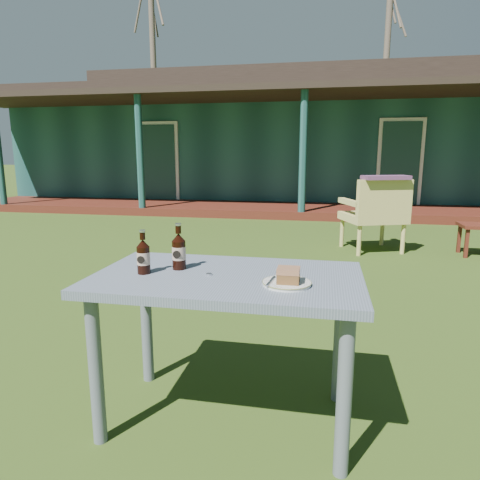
% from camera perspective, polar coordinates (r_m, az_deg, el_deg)
% --- Properties ---
extents(ground, '(80.00, 80.00, 0.00)m').
position_cam_1_polar(ground, '(3.65, 3.98, -8.66)').
color(ground, '#334916').
extents(pavilion, '(15.80, 8.30, 3.45)m').
position_cam_1_polar(pavilion, '(12.81, 9.50, 12.88)').
color(pavilion, '#1B4644').
rests_on(pavilion, ground).
extents(tree_left, '(0.28, 0.28, 10.50)m').
position_cam_1_polar(tree_left, '(22.89, -11.43, 21.30)').
color(tree_left, brown).
rests_on(tree_left, ground).
extents(tree_mid, '(0.28, 0.28, 9.50)m').
position_cam_1_polar(tree_mid, '(22.33, 18.78, 19.88)').
color(tree_mid, brown).
rests_on(tree_mid, ground).
extents(cafe_table, '(1.20, 0.70, 0.72)m').
position_cam_1_polar(cafe_table, '(1.96, -1.71, -7.50)').
color(cafe_table, slate).
rests_on(cafe_table, ground).
extents(plate, '(0.20, 0.20, 0.01)m').
position_cam_1_polar(plate, '(1.79, 6.26, -5.72)').
color(plate, silver).
rests_on(plate, cafe_table).
extents(cake_slice, '(0.09, 0.09, 0.06)m').
position_cam_1_polar(cake_slice, '(1.77, 6.47, -4.66)').
color(cake_slice, brown).
rests_on(cake_slice, plate).
extents(fork, '(0.03, 0.14, 0.00)m').
position_cam_1_polar(fork, '(1.79, 4.15, -5.47)').
color(fork, silver).
rests_on(fork, plate).
extents(cola_bottle_near, '(0.06, 0.07, 0.22)m').
position_cam_1_polar(cola_bottle_near, '(2.02, -8.16, -1.45)').
color(cola_bottle_near, black).
rests_on(cola_bottle_near, cafe_table).
extents(cola_bottle_far, '(0.06, 0.06, 0.20)m').
position_cam_1_polar(cola_bottle_far, '(1.98, -12.76, -2.12)').
color(cola_bottle_far, black).
rests_on(cola_bottle_far, cafe_table).
extents(bottle_cap, '(0.03, 0.03, 0.01)m').
position_cam_1_polar(bottle_cap, '(1.93, -4.15, -4.57)').
color(bottle_cap, silver).
rests_on(bottle_cap, cafe_table).
extents(armchair_left, '(0.88, 0.86, 0.94)m').
position_cam_1_polar(armchair_left, '(5.75, 17.71, 3.68)').
color(armchair_left, tan).
rests_on(armchair_left, ground).
extents(floral_throw, '(0.61, 0.40, 0.05)m').
position_cam_1_polar(floral_throw, '(5.55, 18.87, 7.89)').
color(floral_throw, '#62365B').
rests_on(floral_throw, armchair_left).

